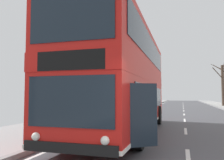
% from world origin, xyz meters
% --- Properties ---
extents(double_decker_bus_main, '(3.22, 10.71, 4.47)m').
position_xyz_m(double_decker_bus_main, '(-2.61, 6.17, 2.34)').
color(double_decker_bus_main, red).
rests_on(double_decker_bus_main, ground).
extents(bare_tree_far_00, '(2.75, 2.20, 6.90)m').
position_xyz_m(bare_tree_far_00, '(5.50, 32.67, 3.34)').
color(bare_tree_far_00, '#423328').
rests_on(bare_tree_far_00, ground).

